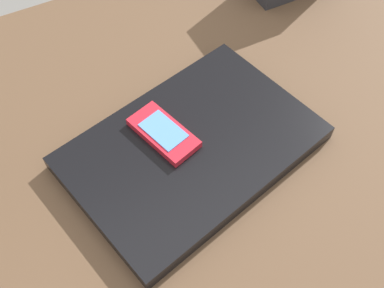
{
  "coord_description": "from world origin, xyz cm",
  "views": [
    {
      "loc": [
        23.29,
        31.99,
        55.61
      ],
      "look_at": [
        6.9,
        0.86,
        5.0
      ],
      "focal_mm": 42.7,
      "sensor_mm": 36.0,
      "label": 1
    }
  ],
  "objects": [
    {
      "name": "desk_surface",
      "position": [
        0.0,
        0.0,
        1.5
      ],
      "size": [
        120.0,
        80.0,
        3.0
      ],
      "primitive_type": "cube",
      "color": "brown",
      "rests_on": "ground"
    },
    {
      "name": "laptop_closed",
      "position": [
        6.9,
        0.86,
        4.17
      ],
      "size": [
        37.18,
        29.2,
        2.34
      ],
      "primitive_type": "cube",
      "rotation": [
        0.0,
        0.0,
        0.23
      ],
      "color": "black",
      "rests_on": "desk_surface"
    },
    {
      "name": "cell_phone_on_laptop",
      "position": [
        9.74,
        -2.01,
        5.91
      ],
      "size": [
        7.47,
        10.92,
        1.22
      ],
      "color": "red",
      "rests_on": "laptop_closed"
    }
  ]
}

